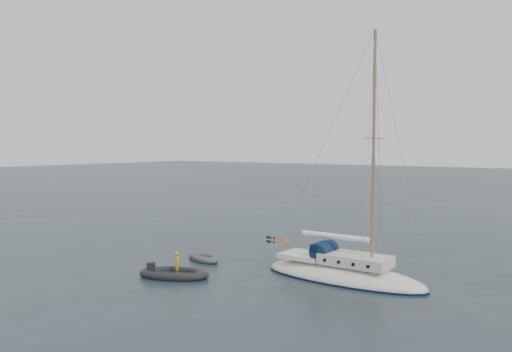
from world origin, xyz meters
The scene contains 4 objects.
ground centered at (0.00, 0.00, 0.00)m, with size 300.00×300.00×0.00m, color black.
sailboat centered at (3.49, 0.14, 1.02)m, with size 9.48×2.84×13.51m.
dinghy centered at (-5.58, -0.64, 0.18)m, with size 2.79×1.26×0.40m.
rib centered at (-4.28, -4.58, 0.23)m, with size 3.94×1.79×1.44m.
Camera 1 is at (14.51, -23.91, 7.13)m, focal length 35.00 mm.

